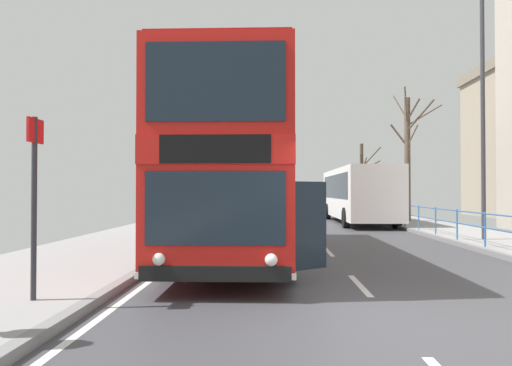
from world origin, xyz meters
name	(u,v)px	position (x,y,z in m)	size (l,w,h in m)	color
ground	(341,322)	(-0.72, 0.00, 0.04)	(15.80, 140.00, 0.20)	#424247
double_decker_bus_main	(240,171)	(-2.49, 6.73, 2.28)	(3.21, 11.37, 4.34)	red
background_bus_far_lane	(357,193)	(3.04, 19.81, 1.60)	(2.71, 10.76, 2.92)	white
pedestrian_railing_far_kerb	(427,214)	(4.45, 12.62, 0.82)	(0.05, 30.57, 1.00)	#386BA8
bus_stop_sign_near	(34,187)	(-5.09, 0.63, 1.79)	(0.08, 0.44, 2.68)	#2D2D33
street_lamp_far_side	(483,86)	(5.38, 9.73, 5.20)	(0.28, 0.60, 8.87)	#38383D
bare_tree_far_00	(362,175)	(5.87, 33.31, 3.07)	(1.84, 1.62, 5.51)	#4C3D2D
bare_tree_far_01	(408,154)	(5.64, 19.32, 3.70)	(2.52, 2.56, 6.89)	brown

